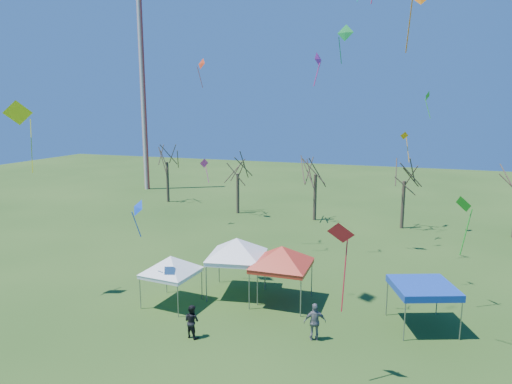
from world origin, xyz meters
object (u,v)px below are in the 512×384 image
tent_red (282,250)px  tent_blue (423,288)px  radio_mast (143,97)px  tent_white_mid (237,242)px  tree_0 (166,148)px  tree_3 (405,164)px  person_grey (315,322)px  tree_2 (316,158)px  tent_white_west (171,259)px  person_dark (192,321)px  tree_1 (238,159)px

tent_red → tent_blue: tent_red is taller
radio_mast → tent_white_mid: radio_mast is taller
tree_0 → tent_white_mid: tree_0 is taller
tree_3 → person_grey: bearing=-98.0°
radio_mast → person_grey: radio_mast is taller
tree_2 → tree_3: bearing=-2.3°
tent_white_west → person_grey: size_ratio=2.03×
tree_0 → tree_3: size_ratio=1.07×
tree_0 → tent_white_west: tree_0 is taller
tent_white_mid → radio_mast: bearing=130.6°
person_dark → tent_red: bearing=-105.1°
tent_white_west → person_dark: 4.59m
tent_white_west → tent_red: tent_red is taller
tent_white_mid → person_dark: bearing=-90.9°
radio_mast → tent_red: radio_mast is taller
tree_3 → person_dark: bearing=-109.9°
tree_0 → tent_red: bearing=-47.8°
radio_mast → tent_red: (27.99, -29.61, -9.32)m
tent_white_west → tent_blue: 13.70m
tree_2 → person_grey: tree_2 is taller
tree_0 → tree_2: 18.72m
tree_3 → tent_white_west: 25.26m
tent_white_mid → person_grey: bearing=-35.3°
tree_1 → tent_blue: bearing=-48.4°
radio_mast → tent_red: bearing=-46.6°
tree_0 → person_grey: bearing=-48.5°
tree_0 → tent_blue: 37.22m
tent_white_mid → tent_red: size_ratio=1.01×
person_dark → person_grey: bearing=-148.9°
tree_1 → tree_3: bearing=-2.1°
person_grey → radio_mast: bearing=-68.3°
tree_1 → person_grey: bearing=-60.5°
tent_white_mid → tree_0: bearing=128.4°
tree_1 → person_dark: (7.73, -25.67, -4.95)m
tree_2 → tent_white_west: bearing=-99.0°
person_grey → tree_1: bearing=-81.5°
radio_mast → tree_3: bearing=-16.3°
tree_3 → tent_white_west: (-11.94, -22.00, -3.37)m
radio_mast → tree_1: radio_mast is taller
person_dark → radio_mast: bearing=-40.4°
tent_blue → person_dark: 11.84m
tent_blue → tree_3: bearing=94.6°
person_grey → person_dark: person_grey is taller
tent_blue → tree_1: bearing=131.6°
person_dark → tent_white_west: bearing=-32.8°
tent_red → person_dark: bearing=-119.2°
tree_1 → tent_blue: (18.43, -20.79, -3.65)m
tree_1 → tree_2: 8.42m
tent_blue → person_grey: size_ratio=2.05×
tent_red → tent_blue: (7.68, -0.53, -1.04)m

